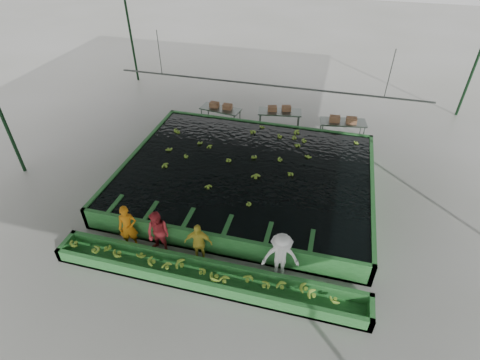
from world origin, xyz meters
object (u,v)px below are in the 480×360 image
(sorting_trough, at_px, (206,276))
(box_stack_right, at_px, (343,122))
(worker_b, at_px, (158,233))
(packing_table_mid, at_px, (279,120))
(worker_c, at_px, (198,243))
(packing_table_left, at_px, (221,117))
(packing_table_right, at_px, (342,131))
(worker_a, at_px, (128,227))
(box_stack_mid, at_px, (279,111))
(flotation_tank, at_px, (246,177))
(box_stack_left, at_px, (221,108))
(worker_d, at_px, (281,257))

(sorting_trough, distance_m, box_stack_right, 10.52)
(worker_b, height_order, packing_table_mid, worker_b)
(worker_b, relative_size, packing_table_mid, 0.78)
(sorting_trough, height_order, worker_c, worker_c)
(packing_table_left, bearing_deg, worker_c, -77.10)
(packing_table_right, height_order, box_stack_right, box_stack_right)
(worker_a, xyz_separation_m, packing_table_right, (6.59, 9.13, -0.35))
(worker_b, height_order, box_stack_mid, worker_b)
(flotation_tank, relative_size, packing_table_right, 4.57)
(sorting_trough, xyz_separation_m, box_stack_left, (-2.57, 9.90, 0.70))
(sorting_trough, relative_size, worker_d, 5.61)
(worker_a, bearing_deg, packing_table_right, 31.47)
(worker_d, distance_m, box_stack_mid, 9.64)
(packing_table_left, bearing_deg, box_stack_left, 85.73)
(flotation_tank, relative_size, box_stack_mid, 8.64)
(box_stack_left, bearing_deg, worker_d, -62.52)
(sorting_trough, relative_size, worker_c, 6.45)
(flotation_tank, bearing_deg, worker_b, -113.66)
(sorting_trough, height_order, box_stack_mid, box_stack_mid)
(flotation_tank, xyz_separation_m, packing_table_right, (3.61, 4.83, 0.05))
(packing_table_mid, height_order, box_stack_right, box_stack_right)
(sorting_trough, distance_m, packing_table_right, 10.57)
(worker_b, height_order, packing_table_right, worker_b)
(packing_table_right, distance_m, box_stack_mid, 3.25)
(worker_b, xyz_separation_m, worker_c, (1.38, 0.00, -0.07))
(worker_b, bearing_deg, flotation_tank, 75.81)
(worker_c, distance_m, packing_table_mid, 9.47)
(packing_table_mid, distance_m, box_stack_right, 3.19)
(flotation_tank, xyz_separation_m, sorting_trough, (0.00, -5.10, -0.20))
(sorting_trough, distance_m, box_stack_left, 10.26)
(packing_table_mid, bearing_deg, flotation_tank, -95.05)
(packing_table_mid, distance_m, box_stack_left, 3.08)
(worker_c, height_order, box_stack_mid, worker_c)
(worker_b, bearing_deg, packing_table_mid, 85.55)
(box_stack_left, bearing_deg, packing_table_mid, 6.00)
(worker_a, relative_size, worker_b, 1.00)
(worker_d, xyz_separation_m, packing_table_left, (-4.74, 9.04, -0.42))
(box_stack_right, bearing_deg, worker_c, -114.29)
(worker_c, relative_size, packing_table_mid, 0.71)
(packing_table_right, distance_m, box_stack_right, 0.50)
(sorting_trough, height_order, box_stack_right, box_stack_right)
(packing_table_right, bearing_deg, worker_a, -125.83)
(flotation_tank, relative_size, worker_c, 6.45)
(worker_c, xyz_separation_m, box_stack_right, (4.09, 9.06, 0.22))
(box_stack_mid, distance_m, box_stack_right, 3.20)
(box_stack_left, xyz_separation_m, box_stack_mid, (2.99, 0.38, 0.04))
(box_stack_mid, bearing_deg, worker_a, -109.71)
(sorting_trough, relative_size, worker_b, 5.90)
(box_stack_mid, bearing_deg, packing_table_left, -171.71)
(flotation_tank, distance_m, sorting_trough, 5.10)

